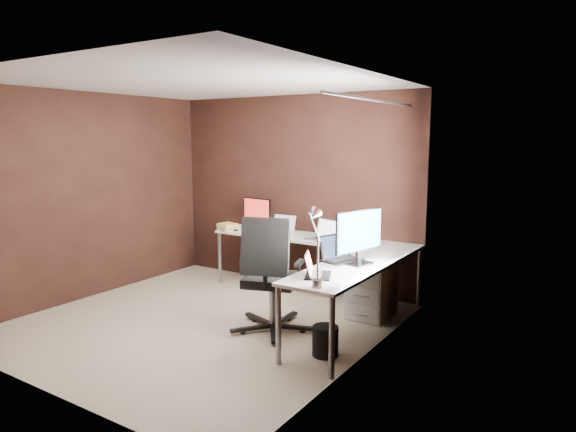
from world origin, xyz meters
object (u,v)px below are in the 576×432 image
object	(u,v)px
book_stack	(228,227)
office_chair	(271,298)
desk_lamp	(315,236)
monitor_left	(257,212)
laptop_white	(282,229)
drawer_pedestal	(372,290)
laptop_silver	(325,236)
laptop_black_big	(339,255)
laptop_black_small	(315,271)
wastebasket	(325,341)
monitor_right	(359,234)

from	to	relation	value
book_stack	office_chair	bearing A→B (deg)	-37.59
desk_lamp	monitor_left	bearing A→B (deg)	142.37
laptop_white	desk_lamp	xyz separation A→B (m)	(1.54, -1.85, 0.37)
drawer_pedestal	office_chair	xyz separation A→B (m)	(-0.67, -0.97, 0.05)
laptop_white	laptop_silver	xyz separation A→B (m)	(0.71, -0.15, 0.01)
laptop_silver	laptop_black_big	xyz separation A→B (m)	(0.62, -0.82, 0.00)
laptop_black_small	wastebasket	distance (m)	0.65
monitor_right	wastebasket	world-z (taller)	monitor_right
drawer_pedestal	monitor_left	size ratio (longest dim) A/B	1.26
monitor_right	laptop_silver	size ratio (longest dim) A/B	1.48
laptop_silver	desk_lamp	xyz separation A→B (m)	(0.83, -1.70, 0.36)
monitor_left	desk_lamp	world-z (taller)	desk_lamp
drawer_pedestal	laptop_white	world-z (taller)	laptop_white
monitor_left	book_stack	distance (m)	0.44
monitor_left	monitor_right	distance (m)	2.26
monitor_right	office_chair	size ratio (longest dim) A/B	0.53
wastebasket	laptop_black_small	bearing A→B (deg)	-167.13
drawer_pedestal	office_chair	distance (m)	1.18
laptop_black_small	office_chair	distance (m)	0.81
drawer_pedestal	book_stack	xyz separation A→B (m)	(-2.16, 0.18, 0.47)
drawer_pedestal	laptop_white	bearing A→B (deg)	164.01
book_stack	desk_lamp	xyz separation A→B (m)	(2.25, -1.61, 0.37)
drawer_pedestal	desk_lamp	world-z (taller)	desk_lamp
laptop_black_big	desk_lamp	world-z (taller)	desk_lamp
wastebasket	drawer_pedestal	bearing A→B (deg)	93.37
book_stack	office_chair	xyz separation A→B (m)	(1.49, -1.14, -0.42)
monitor_left	wastebasket	size ratio (longest dim) A/B	1.74
monitor_right	office_chair	xyz separation A→B (m)	(-0.78, -0.38, -0.68)
monitor_right	office_chair	bearing A→B (deg)	130.56
laptop_black_big	office_chair	world-z (taller)	office_chair
drawer_pedestal	book_stack	size ratio (longest dim) A/B	1.73
laptop_black_big	book_stack	xyz separation A→B (m)	(-2.04, 0.73, -0.01)
desk_lamp	office_chair	size ratio (longest dim) A/B	0.55
office_chair	book_stack	bearing A→B (deg)	123.96
monitor_left	laptop_black_big	bearing A→B (deg)	-22.31
monitor_right	laptop_white	distance (m)	1.87
office_chair	wastebasket	bearing A→B (deg)	-35.05
monitor_right	desk_lamp	size ratio (longest dim) A/B	0.97
wastebasket	laptop_white	bearing A→B (deg)	133.46
laptop_white	laptop_silver	size ratio (longest dim) A/B	0.78
monitor_left	monitor_right	xyz separation A→B (m)	(2.00, -1.06, 0.07)
monitor_left	monitor_right	bearing A→B (deg)	-20.26
monitor_left	laptop_black_big	distance (m)	2.05
office_chair	monitor_right	bearing A→B (deg)	7.13
laptop_black_big	laptop_silver	bearing A→B (deg)	56.42
drawer_pedestal	book_stack	bearing A→B (deg)	175.31
monitor_left	book_stack	bearing A→B (deg)	-125.06
monitor_right	book_stack	xyz separation A→B (m)	(-2.27, 0.77, -0.26)
laptop_silver	book_stack	bearing A→B (deg)	-161.27
laptop_black_small	wastebasket	xyz separation A→B (m)	(0.10, 0.02, -0.64)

